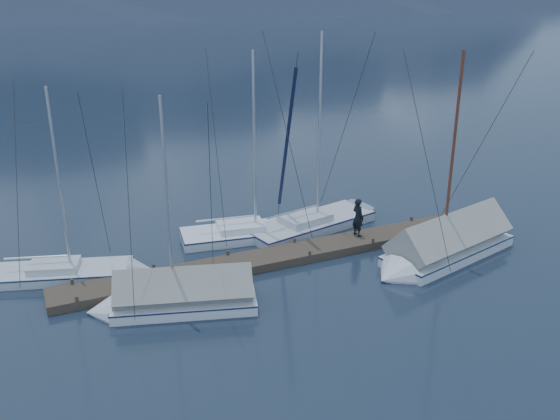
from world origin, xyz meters
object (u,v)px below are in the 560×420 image
(sailboat_open_mid, at_px, (266,232))
(person, at_px, (358,217))
(sailboat_open_right, at_px, (326,221))
(sailboat_covered_near, at_px, (440,249))
(sailboat_covered_far, at_px, (171,299))
(sailboat_open_left, at_px, (83,273))

(sailboat_open_mid, xyz_separation_m, person, (3.30, -2.36, 1.02))
(sailboat_open_right, xyz_separation_m, sailboat_covered_near, (2.45, -5.25, 0.29))
(sailboat_open_mid, relative_size, person, 5.31)
(sailboat_open_mid, relative_size, sailboat_covered_far, 1.10)
(sailboat_open_mid, bearing_deg, sailboat_open_left, -174.58)
(sailboat_open_right, height_order, sailboat_covered_near, sailboat_open_right)
(sailboat_open_right, bearing_deg, sailboat_open_left, -175.91)
(sailboat_open_left, distance_m, sailboat_covered_far, 4.58)
(sailboat_open_left, height_order, sailboat_covered_far, sailboat_covered_far)
(sailboat_open_left, height_order, sailboat_open_right, sailboat_open_right)
(sailboat_open_left, bearing_deg, sailboat_covered_near, -18.28)
(sailboat_open_right, relative_size, person, 5.74)
(sailboat_open_left, relative_size, sailboat_open_mid, 0.90)
(sailboat_covered_far, bearing_deg, sailboat_open_right, 28.40)
(sailboat_open_left, xyz_separation_m, sailboat_covered_near, (13.51, -4.46, 0.32))
(sailboat_open_mid, distance_m, sailboat_covered_far, 7.22)
(sailboat_open_mid, bearing_deg, sailboat_open_right, 0.58)
(sailboat_open_left, relative_size, sailboat_covered_near, 0.87)
(sailboat_covered_near, distance_m, person, 3.68)
(sailboat_covered_near, bearing_deg, sailboat_open_left, 161.72)
(sailboat_covered_near, bearing_deg, sailboat_open_mid, 136.55)
(sailboat_open_right, bearing_deg, sailboat_covered_far, -151.60)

